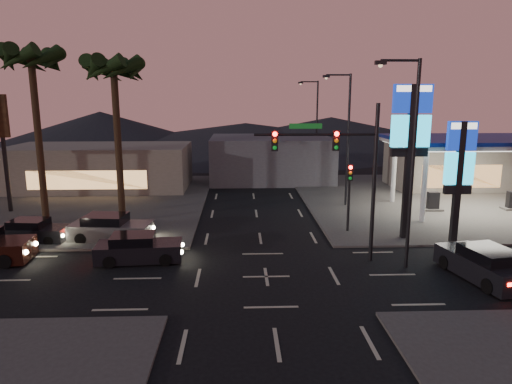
{
  "coord_description": "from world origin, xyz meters",
  "views": [
    {
      "loc": [
        -1.25,
        -20.13,
        8.22
      ],
      "look_at": [
        -0.28,
        5.2,
        3.0
      ],
      "focal_mm": 32.0,
      "sensor_mm": 36.0,
      "label": 1
    }
  ],
  "objects_px": {
    "gas_station": "(479,143)",
    "pylon_sign_tall": "(411,131)",
    "traffic_signal_mast": "(340,160)",
    "car_lane_b_mid": "(33,231)",
    "car_lane_b_front": "(110,229)",
    "pylon_sign_short": "(459,164)",
    "suv_station": "(485,264)",
    "car_lane_a_front": "(138,249)"
  },
  "relations": [
    {
      "from": "car_lane_a_front",
      "to": "car_lane_b_mid",
      "type": "distance_m",
      "value": 7.72
    },
    {
      "from": "gas_station",
      "to": "traffic_signal_mast",
      "type": "xyz_separation_m",
      "value": [
        -12.24,
        -10.01,
        0.15
      ]
    },
    {
      "from": "pylon_sign_tall",
      "to": "traffic_signal_mast",
      "type": "bearing_deg",
      "value": -143.48
    },
    {
      "from": "pylon_sign_tall",
      "to": "car_lane_b_mid",
      "type": "distance_m",
      "value": 22.54
    },
    {
      "from": "gas_station",
      "to": "pylon_sign_short",
      "type": "height_order",
      "value": "pylon_sign_short"
    },
    {
      "from": "car_lane_a_front",
      "to": "gas_station",
      "type": "bearing_deg",
      "value": 23.27
    },
    {
      "from": "pylon_sign_short",
      "to": "car_lane_b_front",
      "type": "xyz_separation_m",
      "value": [
        -19.83,
        1.45,
        -3.94
      ]
    },
    {
      "from": "car_lane_b_mid",
      "to": "pylon_sign_short",
      "type": "bearing_deg",
      "value": -3.33
    },
    {
      "from": "pylon_sign_tall",
      "to": "car_lane_b_front",
      "type": "height_order",
      "value": "pylon_sign_tall"
    },
    {
      "from": "car_lane_b_mid",
      "to": "suv_station",
      "type": "relative_size",
      "value": 0.84
    },
    {
      "from": "traffic_signal_mast",
      "to": "car_lane_b_mid",
      "type": "bearing_deg",
      "value": 167.03
    },
    {
      "from": "car_lane_b_mid",
      "to": "suv_station",
      "type": "height_order",
      "value": "suv_station"
    },
    {
      "from": "car_lane_a_front",
      "to": "suv_station",
      "type": "xyz_separation_m",
      "value": [
        16.46,
        -3.05,
        0.06
      ]
    },
    {
      "from": "car_lane_b_front",
      "to": "pylon_sign_short",
      "type": "bearing_deg",
      "value": -4.19
    },
    {
      "from": "gas_station",
      "to": "suv_station",
      "type": "relative_size",
      "value": 2.45
    },
    {
      "from": "traffic_signal_mast",
      "to": "suv_station",
      "type": "height_order",
      "value": "traffic_signal_mast"
    },
    {
      "from": "suv_station",
      "to": "pylon_sign_tall",
      "type": "bearing_deg",
      "value": 103.73
    },
    {
      "from": "car_lane_a_front",
      "to": "car_lane_b_front",
      "type": "relative_size",
      "value": 0.92
    },
    {
      "from": "pylon_sign_short",
      "to": "traffic_signal_mast",
      "type": "bearing_deg",
      "value": -160.87
    },
    {
      "from": "pylon_sign_short",
      "to": "car_lane_b_front",
      "type": "height_order",
      "value": "pylon_sign_short"
    },
    {
      "from": "gas_station",
      "to": "pylon_sign_short",
      "type": "distance_m",
      "value": 9.02
    },
    {
      "from": "traffic_signal_mast",
      "to": "car_lane_b_mid",
      "type": "xyz_separation_m",
      "value": [
        -17.04,
        3.92,
        -4.61
      ]
    },
    {
      "from": "gas_station",
      "to": "traffic_signal_mast",
      "type": "height_order",
      "value": "traffic_signal_mast"
    },
    {
      "from": "gas_station",
      "to": "car_lane_a_front",
      "type": "distance_m",
      "value": 24.82
    },
    {
      "from": "traffic_signal_mast",
      "to": "car_lane_b_mid",
      "type": "relative_size",
      "value": 1.91
    },
    {
      "from": "pylon_sign_tall",
      "to": "suv_station",
      "type": "relative_size",
      "value": 1.81
    },
    {
      "from": "traffic_signal_mast",
      "to": "pylon_sign_tall",
      "type": "bearing_deg",
      "value": 36.52
    },
    {
      "from": "car_lane_b_mid",
      "to": "gas_station",
      "type": "bearing_deg",
      "value": 11.74
    },
    {
      "from": "car_lane_b_front",
      "to": "car_lane_b_mid",
      "type": "relative_size",
      "value": 1.17
    },
    {
      "from": "pylon_sign_tall",
      "to": "gas_station",
      "type": "bearing_deg",
      "value": 40.91
    },
    {
      "from": "gas_station",
      "to": "pylon_sign_tall",
      "type": "distance_m",
      "value": 10.01
    },
    {
      "from": "pylon_sign_short",
      "to": "car_lane_b_front",
      "type": "distance_m",
      "value": 20.27
    },
    {
      "from": "gas_station",
      "to": "car_lane_b_mid",
      "type": "distance_m",
      "value": 30.24
    },
    {
      "from": "traffic_signal_mast",
      "to": "car_lane_b_front",
      "type": "bearing_deg",
      "value": 162.52
    },
    {
      "from": "traffic_signal_mast",
      "to": "suv_station",
      "type": "relative_size",
      "value": 1.61
    },
    {
      "from": "pylon_sign_tall",
      "to": "car_lane_b_mid",
      "type": "height_order",
      "value": "pylon_sign_tall"
    },
    {
      "from": "gas_station",
      "to": "pylon_sign_short",
      "type": "xyz_separation_m",
      "value": [
        -5.0,
        -7.5,
        -0.42
      ]
    },
    {
      "from": "gas_station",
      "to": "car_lane_a_front",
      "type": "relative_size",
      "value": 2.7
    },
    {
      "from": "pylon_sign_tall",
      "to": "traffic_signal_mast",
      "type": "distance_m",
      "value": 6.02
    },
    {
      "from": "pylon_sign_short",
      "to": "car_lane_b_front",
      "type": "bearing_deg",
      "value": 175.81
    },
    {
      "from": "pylon_sign_short",
      "to": "traffic_signal_mast",
      "type": "distance_m",
      "value": 7.69
    },
    {
      "from": "car_lane_a_front",
      "to": "suv_station",
      "type": "relative_size",
      "value": 0.91
    }
  ]
}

